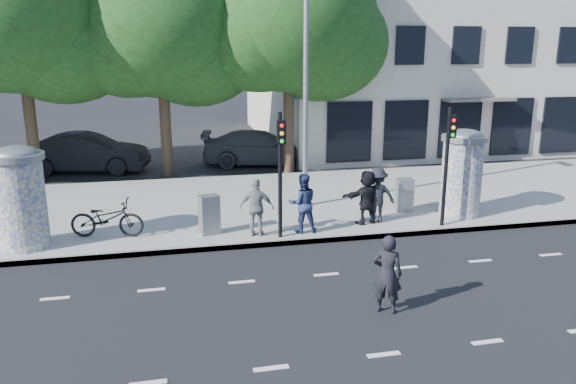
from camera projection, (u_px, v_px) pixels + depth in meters
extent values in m
plane|color=black|center=(345.00, 300.00, 11.85)|extent=(120.00, 120.00, 0.00)
cube|color=gray|center=(276.00, 203.00, 18.91)|extent=(40.00, 8.00, 0.15)
cube|color=slate|center=(304.00, 241.00, 15.18)|extent=(40.00, 0.10, 0.16)
cube|color=silver|center=(384.00, 355.00, 9.77)|extent=(32.00, 0.12, 0.01)
cube|color=silver|center=(326.00, 275.00, 13.17)|extent=(32.00, 0.12, 0.01)
cylinder|color=beige|center=(21.00, 204.00, 14.28)|extent=(1.20, 1.20, 2.30)
cylinder|color=slate|center=(15.00, 157.00, 13.96)|extent=(1.36, 1.36, 0.16)
ellipsoid|color=slate|center=(15.00, 154.00, 13.94)|extent=(1.10, 1.10, 0.38)
cylinder|color=beige|center=(461.00, 178.00, 17.04)|extent=(1.20, 1.20, 2.30)
cylinder|color=slate|center=(465.00, 138.00, 16.72)|extent=(1.36, 1.36, 0.16)
ellipsoid|color=slate|center=(465.00, 136.00, 16.70)|extent=(1.10, 1.10, 0.38)
cylinder|color=black|center=(280.00, 176.00, 14.89)|extent=(0.11, 0.11, 3.40)
cube|color=black|center=(281.00, 132.00, 14.42)|extent=(0.22, 0.14, 0.62)
cylinder|color=black|center=(446.00, 168.00, 15.89)|extent=(0.11, 0.11, 3.40)
cube|color=black|center=(452.00, 127.00, 15.41)|extent=(0.22, 0.14, 0.62)
cylinder|color=slate|center=(306.00, 81.00, 17.29)|extent=(0.16, 0.16, 8.00)
cylinder|color=#38281C|center=(31.00, 123.00, 21.29)|extent=(0.44, 0.44, 4.73)
ellipsoid|color=#1E3914|center=(17.00, 8.00, 20.24)|extent=(7.20, 7.20, 6.12)
cylinder|color=#38281C|center=(165.00, 122.00, 22.56)|extent=(0.44, 0.44, 4.41)
ellipsoid|color=#1E3914|center=(160.00, 22.00, 21.57)|extent=(6.80, 6.80, 5.78)
cylinder|color=#38281C|center=(289.00, 118.00, 23.19)|extent=(0.44, 0.44, 4.59)
ellipsoid|color=#1E3914|center=(289.00, 16.00, 22.17)|extent=(7.00, 7.00, 5.95)
cube|color=#B4AC97|center=(441.00, 31.00, 31.70)|extent=(20.00, 15.00, 12.00)
cube|color=black|center=(512.00, 126.00, 25.69)|extent=(18.00, 0.10, 2.60)
cube|color=#59544C|center=(479.00, 99.00, 24.61)|extent=(3.20, 0.90, 0.12)
cube|color=#194C8C|center=(311.00, 95.00, 23.31)|extent=(1.60, 0.06, 0.30)
imported|color=navy|center=(303.00, 203.00, 15.52)|extent=(0.82, 0.65, 1.67)
imported|color=black|center=(377.00, 195.00, 16.40)|extent=(1.10, 0.68, 1.64)
imported|color=gray|center=(257.00, 208.00, 15.22)|extent=(1.05, 0.79, 1.60)
imported|color=black|center=(367.00, 197.00, 16.27)|extent=(1.55, 0.84, 1.59)
imported|color=black|center=(387.00, 274.00, 11.15)|extent=(0.71, 0.62, 1.63)
imported|color=black|center=(107.00, 218.00, 15.20)|extent=(1.08, 2.08, 1.04)
cube|color=slate|center=(209.00, 215.00, 15.44)|extent=(0.60, 0.50, 1.09)
cube|color=gray|center=(404.00, 195.00, 17.53)|extent=(0.53, 0.40, 1.05)
imported|color=black|center=(87.00, 153.00, 23.53)|extent=(2.60, 5.25, 1.66)
imported|color=#484A4E|center=(261.00, 148.00, 25.13)|extent=(2.88, 5.49, 1.52)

